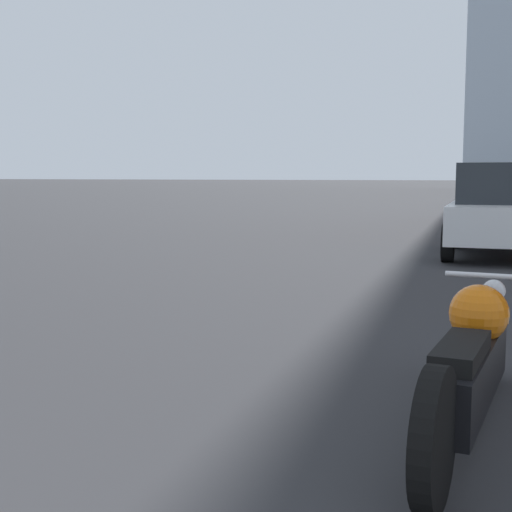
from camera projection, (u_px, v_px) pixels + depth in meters
name	position (u px, v px, depth m)	size (l,w,h in m)	color
motorcycle	(471.00, 362.00, 4.09)	(0.62, 2.73, 0.82)	black
parked_car_white	(497.00, 211.00, 12.89)	(1.94, 3.95, 1.68)	silver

